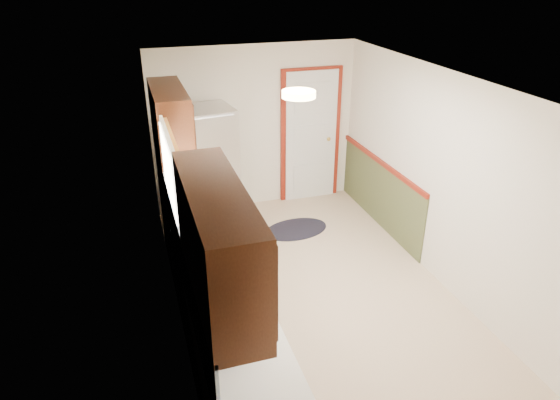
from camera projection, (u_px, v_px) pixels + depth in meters
room_shell at (318, 199)px, 5.14m from camera, size 3.20×5.20×2.52m
kitchen_run at (206, 266)px, 4.73m from camera, size 0.63×4.00×2.20m
back_wall_trim at (325, 148)px, 7.45m from camera, size 1.12×2.30×2.08m
ceiling_fixture at (299, 94)px, 4.39m from camera, size 0.30×0.30×0.06m
microwave at (230, 296)px, 3.80m from camera, size 0.32×0.53×0.35m
refrigerator at (209, 168)px, 6.84m from camera, size 0.79×0.75×1.69m
rug at (296, 229)px, 7.02m from camera, size 0.99×0.72×0.01m
cooktop at (186, 183)px, 6.13m from camera, size 0.47×0.57×0.02m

